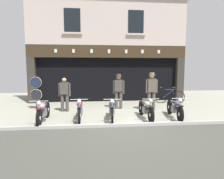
# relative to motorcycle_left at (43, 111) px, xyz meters

# --- Properties ---
(ground) EXTENTS (21.20, 22.00, 0.18)m
(ground) POSITION_rel_motorcycle_left_xyz_m (2.82, -1.93, -0.46)
(ground) COLOR gray
(shop_facade) EXTENTS (9.50, 4.42, 6.13)m
(shop_facade) POSITION_rel_motorcycle_left_xyz_m (2.82, 6.07, 1.27)
(shop_facade) COLOR black
(shop_facade) RESTS_ON ground
(motorcycle_left) EXTENTS (0.62, 2.06, 0.91)m
(motorcycle_left) POSITION_rel_motorcycle_left_xyz_m (0.00, 0.00, 0.00)
(motorcycle_left) COLOR black
(motorcycle_left) RESTS_ON ground
(motorcycle_center_left) EXTENTS (0.62, 1.97, 0.91)m
(motorcycle_center_left) POSITION_rel_motorcycle_left_xyz_m (1.34, 0.15, 0.00)
(motorcycle_center_left) COLOR black
(motorcycle_center_left) RESTS_ON ground
(motorcycle_center) EXTENTS (0.62, 1.96, 0.91)m
(motorcycle_center) POSITION_rel_motorcycle_left_xyz_m (2.58, 0.03, 0.00)
(motorcycle_center) COLOR black
(motorcycle_center) RESTS_ON ground
(motorcycle_center_right) EXTENTS (0.62, 1.91, 0.90)m
(motorcycle_center_right) POSITION_rel_motorcycle_left_xyz_m (3.93, 0.05, -0.01)
(motorcycle_center_right) COLOR black
(motorcycle_center_right) RESTS_ON ground
(motorcycle_right) EXTENTS (0.62, 1.96, 0.91)m
(motorcycle_right) POSITION_rel_motorcycle_left_xyz_m (5.12, 0.04, -0.00)
(motorcycle_right) COLOR black
(motorcycle_right) RESTS_ON ground
(salesman_left) EXTENTS (0.56, 0.27, 1.56)m
(salesman_left) POSITION_rel_motorcycle_left_xyz_m (0.57, 1.74, 0.44)
(salesman_left) COLOR #47423D
(salesman_left) RESTS_ON ground
(shopkeeper_center) EXTENTS (0.55, 0.35, 1.71)m
(shopkeeper_center) POSITION_rel_motorcycle_left_xyz_m (3.13, 2.10, 0.54)
(shopkeeper_center) COLOR #47423D
(shopkeeper_center) RESTS_ON ground
(salesman_right) EXTENTS (0.56, 0.36, 1.79)m
(salesman_right) POSITION_rel_motorcycle_left_xyz_m (4.59, 1.48, 0.59)
(salesman_right) COLOR brown
(salesman_right) RESTS_ON ground
(tyre_sign_pole) EXTENTS (0.55, 0.06, 1.71)m
(tyre_sign_pole) POSITION_rel_motorcycle_left_xyz_m (-0.87, 2.39, 0.57)
(tyre_sign_pole) COLOR #232328
(tyre_sign_pole) RESTS_ON ground
(advert_board_near) EXTENTS (0.69, 0.03, 1.05)m
(advert_board_near) POSITION_rel_motorcycle_left_xyz_m (5.19, 4.45, 1.26)
(advert_board_near) COLOR beige
(advert_board_far) EXTENTS (0.82, 0.03, 1.05)m
(advert_board_far) POSITION_rel_motorcycle_left_xyz_m (6.25, 4.45, 1.16)
(advert_board_far) COLOR silver
(leaning_bicycle) EXTENTS (1.71, 0.50, 0.95)m
(leaning_bicycle) POSITION_rel_motorcycle_left_xyz_m (6.25, 3.35, -0.04)
(leaning_bicycle) COLOR black
(leaning_bicycle) RESTS_ON ground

